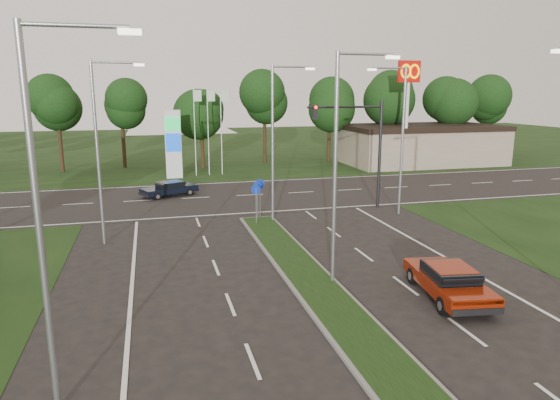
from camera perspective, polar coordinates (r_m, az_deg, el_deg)
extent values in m
plane|color=black|center=(15.18, 11.38, -17.76)|extent=(160.00, 160.00, 0.00)
cube|color=black|center=(67.42, -9.51, 5.68)|extent=(160.00, 50.00, 0.02)
cube|color=black|center=(37.01, -5.00, 0.47)|extent=(160.00, 12.00, 0.02)
cube|color=slate|center=(18.42, 5.85, -11.74)|extent=(2.00, 26.00, 0.12)
cube|color=gray|center=(55.62, 15.75, 6.10)|extent=(16.00, 9.00, 4.00)
cylinder|color=gray|center=(19.23, 6.30, 3.11)|extent=(0.16, 0.16, 9.00)
cylinder|color=gray|center=(19.46, 9.76, 16.11)|extent=(2.20, 0.10, 0.10)
cube|color=#FFF2CC|center=(19.93, 12.75, 15.61)|extent=(0.50, 0.22, 0.12)
cylinder|color=gray|center=(28.71, -0.86, 6.20)|extent=(0.16, 0.16, 9.00)
cylinder|color=gray|center=(28.87, 1.31, 14.97)|extent=(2.20, 0.10, 0.10)
cube|color=#FFF2CC|center=(29.18, 3.46, 14.73)|extent=(0.50, 0.22, 0.12)
cylinder|color=gray|center=(12.36, -25.79, -3.21)|extent=(0.16, 0.16, 9.00)
cylinder|color=gray|center=(11.89, -22.39, 17.97)|extent=(2.20, 0.10, 0.10)
cube|color=#FFF2CC|center=(11.80, -16.79, 17.91)|extent=(0.50, 0.22, 0.12)
cylinder|color=gray|center=(26.02, -20.11, 4.82)|extent=(0.16, 0.16, 9.00)
cylinder|color=gray|center=(25.80, -18.34, 14.70)|extent=(2.20, 0.10, 0.10)
cube|color=#FFF2CC|center=(25.76, -15.81, 14.63)|extent=(0.50, 0.22, 0.12)
cylinder|color=gray|center=(31.68, 13.79, 6.42)|extent=(0.16, 0.16, 9.00)
cylinder|color=gray|center=(31.05, 12.37, 14.51)|extent=(2.20, 0.10, 0.10)
cube|color=#FFF2CC|center=(30.57, 10.46, 14.44)|extent=(0.50, 0.22, 0.12)
cube|color=#FFF2CC|center=(18.82, 29.33, 14.60)|extent=(0.50, 0.22, 0.12)
cylinder|color=black|center=(33.33, 11.32, 5.07)|extent=(0.20, 0.20, 7.00)
cylinder|color=black|center=(32.08, 7.46, 10.49)|extent=(5.00, 0.14, 0.14)
cube|color=black|center=(31.39, 4.01, 9.98)|extent=(0.28, 0.28, 0.90)
sphere|color=#FF190C|center=(31.21, 4.13, 10.52)|extent=(0.20, 0.20, 0.20)
cylinder|color=gray|center=(28.56, -2.74, -0.77)|extent=(0.06, 0.06, 2.20)
cylinder|color=#0C26A5|center=(28.35, -2.76, 1.20)|extent=(0.56, 0.04, 0.56)
cylinder|color=gray|center=(29.57, -2.57, -0.32)|extent=(0.06, 0.06, 2.20)
cylinder|color=#0C26A5|center=(29.37, -2.59, 1.59)|extent=(0.56, 0.04, 0.56)
cylinder|color=gray|center=(30.30, -2.30, -0.01)|extent=(0.06, 0.06, 2.20)
cylinder|color=#0C26A5|center=(30.10, -2.31, 1.85)|extent=(0.56, 0.04, 0.56)
cube|color=silver|center=(45.00, -12.10, 6.21)|extent=(1.40, 0.30, 6.00)
cube|color=#0CA53F|center=(44.68, -12.19, 8.48)|extent=(1.30, 0.08, 1.20)
cube|color=#0C3FBF|center=(44.80, -12.10, 6.44)|extent=(1.30, 0.08, 1.60)
cylinder|color=silver|center=(46.04, -9.71, 7.69)|extent=(0.08, 0.08, 8.00)
cube|color=#B2D8B2|center=(45.94, -9.41, 11.69)|extent=(0.70, 0.02, 1.00)
cylinder|color=silver|center=(46.16, -8.21, 7.75)|extent=(0.08, 0.08, 8.00)
cube|color=#B2D8B2|center=(46.07, -7.90, 11.74)|extent=(0.70, 0.02, 1.00)
cylinder|color=silver|center=(46.31, -6.73, 7.81)|extent=(0.08, 0.08, 8.00)
cube|color=#B2D8B2|center=(46.23, -6.39, 11.78)|extent=(0.70, 0.02, 1.00)
cylinder|color=silver|center=(49.95, 14.27, 8.99)|extent=(0.30, 0.30, 10.00)
cube|color=#BF0C07|center=(49.92, 14.54, 14.03)|extent=(2.20, 0.35, 2.00)
torus|color=#FFC600|center=(49.51, 14.20, 14.06)|extent=(1.06, 0.16, 1.06)
torus|color=#FFC600|center=(49.95, 15.13, 14.00)|extent=(1.06, 0.16, 1.06)
cylinder|color=black|center=(52.35, -8.04, 6.30)|extent=(0.36, 0.36, 4.40)
sphere|color=black|center=(52.09, -8.19, 11.01)|extent=(6.00, 6.00, 6.00)
sphere|color=black|center=(51.91, -7.86, 12.12)|extent=(4.80, 4.80, 4.80)
cube|color=maroon|center=(19.89, 18.67, -8.93)|extent=(2.49, 4.73, 0.46)
cube|color=black|center=(19.67, 18.87, -7.82)|extent=(1.84, 2.19, 0.43)
cube|color=maroon|center=(19.60, 18.91, -7.23)|extent=(1.70, 1.82, 0.04)
cylinder|color=black|center=(20.90, 14.86, -8.37)|extent=(0.30, 0.66, 0.63)
cylinder|color=black|center=(21.54, 19.08, -8.02)|extent=(0.30, 0.66, 0.63)
cylinder|color=black|center=(18.44, 18.08, -11.42)|extent=(0.30, 0.66, 0.63)
cylinder|color=black|center=(19.17, 22.76, -10.87)|extent=(0.30, 0.66, 0.63)
cube|color=black|center=(37.50, -12.55, 1.15)|extent=(4.28, 3.07, 0.41)
cube|color=black|center=(37.46, -12.47, 1.75)|extent=(2.15, 1.96, 0.38)
cube|color=black|center=(37.43, -12.48, 2.03)|extent=(1.83, 1.76, 0.04)
cylinder|color=black|center=(36.37, -13.83, 0.40)|extent=(0.58, 0.39, 0.56)
cylinder|color=black|center=(37.69, -14.75, 0.76)|extent=(0.58, 0.39, 0.56)
cylinder|color=black|center=(37.45, -10.30, 0.90)|extent=(0.58, 0.39, 0.56)
cylinder|color=black|center=(38.73, -11.32, 1.23)|extent=(0.58, 0.39, 0.56)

